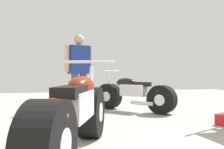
{
  "coord_description": "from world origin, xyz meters",
  "views": [
    {
      "loc": [
        -0.85,
        -0.21,
        0.79
      ],
      "look_at": [
        0.08,
        3.18,
        0.78
      ],
      "focal_mm": 39.15,
      "sensor_mm": 36.0,
      "label": 1
    }
  ],
  "objects": [
    {
      "name": "ground_plane",
      "position": [
        0.0,
        3.01,
        0.0
      ],
      "size": [
        14.45,
        14.45,
        0.0
      ],
      "primitive_type": "plane",
      "color": "#9E998E"
    },
    {
      "name": "motorcycle_maroon_cruiser",
      "position": [
        -0.58,
        2.1,
        0.39
      ],
      "size": [
        1.03,
        1.98,
        0.95
      ],
      "color": "black",
      "rests_on": "ground_plane"
    },
    {
      "name": "motorcycle_black_naked",
      "position": [
        0.97,
        4.58,
        0.35
      ],
      "size": [
        1.33,
        1.56,
        0.86
      ],
      "color": "black",
      "rests_on": "ground_plane"
    },
    {
      "name": "mechanic_in_blue",
      "position": [
        -0.15,
        4.97,
        0.92
      ],
      "size": [
        0.65,
        0.36,
        1.62
      ],
      "color": "#4C4C4C",
      "rests_on": "ground_plane"
    }
  ]
}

